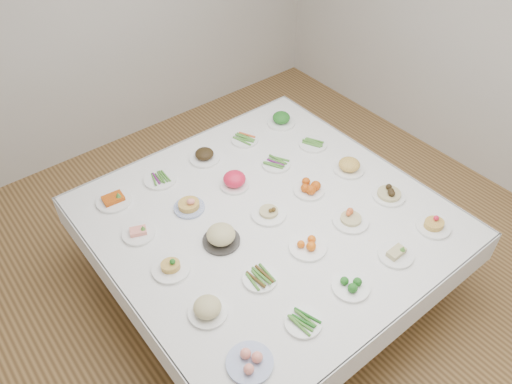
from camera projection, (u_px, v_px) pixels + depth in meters
room_envelope at (277, 77)px, 3.12m from camera, size 5.02×5.02×2.81m
display_table at (268, 221)px, 3.79m from camera, size 2.40×2.40×0.75m
dish_0 at (250, 359)px, 2.82m from camera, size 0.27×0.27×0.12m
dish_1 at (303, 322)px, 3.04m from camera, size 0.23×0.23×0.05m
dish_2 at (351, 284)px, 3.22m from camera, size 0.25×0.25×0.10m
dish_3 at (396, 253)px, 3.42m from camera, size 0.24×0.24×0.10m
dish_4 at (434, 223)px, 3.61m from camera, size 0.24×0.24×0.13m
dish_5 at (207, 307)px, 3.06m from camera, size 0.25×0.25×0.15m
dish_6 at (260, 278)px, 3.28m from camera, size 0.23×0.23×0.06m
dish_7 at (308, 244)px, 3.47m from camera, size 0.26×0.26×0.10m
dish_8 at (351, 215)px, 3.64m from camera, size 0.27×0.27×0.15m
dish_9 at (390, 190)px, 3.84m from camera, size 0.25×0.25×0.15m
dish_10 at (170, 265)px, 3.32m from camera, size 0.26×0.26×0.13m
dish_11 at (221, 234)px, 3.49m from camera, size 0.26×0.26×0.16m
dish_12 at (269, 210)px, 3.71m from camera, size 0.26×0.26×0.12m
dish_13 at (309, 186)px, 3.90m from camera, size 0.25×0.25×0.12m
dish_14 at (349, 164)px, 4.08m from camera, size 0.25×0.25×0.14m
dish_15 at (138, 232)px, 3.57m from camera, size 0.23×0.23×0.09m
dish_16 at (189, 203)px, 3.75m from camera, size 0.23×0.23×0.13m
dish_17 at (234, 180)px, 3.94m from camera, size 0.23×0.23×0.14m
dish_18 at (276, 163)px, 4.17m from camera, size 0.24×0.24×0.06m
dish_19 at (313, 143)px, 4.37m from camera, size 0.25×0.24×0.06m
dish_20 at (113, 198)px, 3.82m from camera, size 0.27×0.27×0.11m
dish_21 at (160, 178)px, 4.02m from camera, size 0.26×0.26×0.05m
dish_22 at (204, 153)px, 4.19m from camera, size 0.26×0.26×0.14m
dish_23 at (245, 138)px, 4.41m from camera, size 0.26×0.24×0.06m
dish_24 at (281, 118)px, 4.58m from camera, size 0.26×0.26×0.14m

